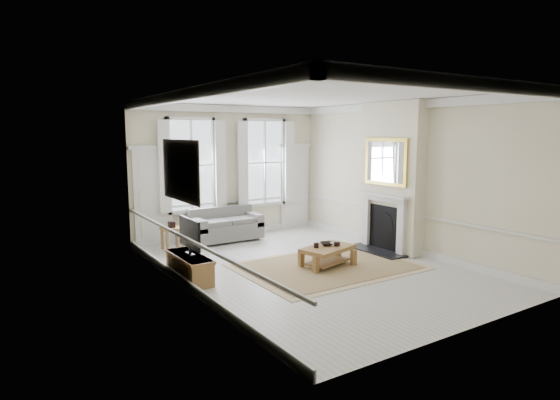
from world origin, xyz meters
TOP-DOWN VIEW (x-y plane):
  - floor at (0.00, 0.00)m, footprint 7.20×7.20m
  - ceiling at (0.00, 0.00)m, footprint 7.20×7.20m
  - back_wall at (0.00, 3.60)m, footprint 5.20×0.00m
  - left_wall at (-2.60, 0.00)m, footprint 0.00×7.20m
  - right_wall at (2.60, 0.00)m, footprint 0.00×7.20m
  - window_left at (-1.05, 3.55)m, footprint 1.26×0.20m
  - window_right at (1.05, 3.55)m, footprint 1.26×0.20m
  - door_left at (-2.05, 3.56)m, footprint 0.90×0.08m
  - door_right at (2.05, 3.56)m, footprint 0.90×0.08m
  - painting at (-2.56, 0.30)m, footprint 0.05×1.66m
  - chimney_breast at (2.43, 0.20)m, footprint 0.35×1.70m
  - hearth at (2.00, 0.20)m, footprint 0.55×1.50m
  - fireplace at (2.20, 0.20)m, footprint 0.21×1.45m
  - mirror at (2.21, 0.20)m, footprint 0.06×1.26m
  - sofa at (-0.38, 3.11)m, footprint 1.74×0.84m
  - side_table at (-1.83, 2.91)m, footprint 0.46×0.46m
  - rug at (0.33, -0.14)m, footprint 3.50×2.60m
  - coffee_table at (0.33, -0.14)m, footprint 1.25×0.93m
  - ceramic_pot_a at (0.08, -0.09)m, footprint 0.10×0.10m
  - ceramic_pot_b at (0.53, -0.19)m, footprint 0.12×0.12m
  - bowl at (0.38, -0.04)m, footprint 0.35×0.35m
  - tv_stand at (-2.34, 0.57)m, footprint 0.42×1.32m
  - tv at (-2.32, 0.57)m, footprint 0.08×0.90m

SIDE VIEW (x-z plane):
  - floor at x=0.00m, z-range 0.00..0.00m
  - rug at x=0.33m, z-range 0.00..0.02m
  - hearth at x=2.00m, z-range 0.00..0.05m
  - tv_stand at x=-2.34m, z-range 0.00..0.47m
  - coffee_table at x=0.33m, z-range 0.13..0.55m
  - sofa at x=-0.38m, z-range -0.07..0.77m
  - side_table at x=-1.83m, z-range 0.16..0.69m
  - bowl at x=0.38m, z-range 0.42..0.48m
  - ceramic_pot_b at x=0.53m, z-range 0.42..0.51m
  - ceramic_pot_a at x=0.08m, z-range 0.42..0.52m
  - fireplace at x=2.20m, z-range 0.07..1.40m
  - tv at x=-2.32m, z-range 0.53..1.21m
  - door_left at x=-2.05m, z-range 0.00..2.30m
  - door_right at x=2.05m, z-range 0.00..2.30m
  - back_wall at x=0.00m, z-range -0.90..4.30m
  - left_wall at x=-2.60m, z-range -1.90..5.30m
  - right_wall at x=2.60m, z-range -1.90..5.30m
  - chimney_breast at x=2.43m, z-range 0.01..3.39m
  - window_left at x=-1.05m, z-range 0.80..3.00m
  - window_right at x=1.05m, z-range 0.80..3.00m
  - painting at x=-2.56m, z-range 1.52..2.58m
  - mirror at x=2.21m, z-range 1.52..2.58m
  - ceiling at x=0.00m, z-range 3.40..3.40m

